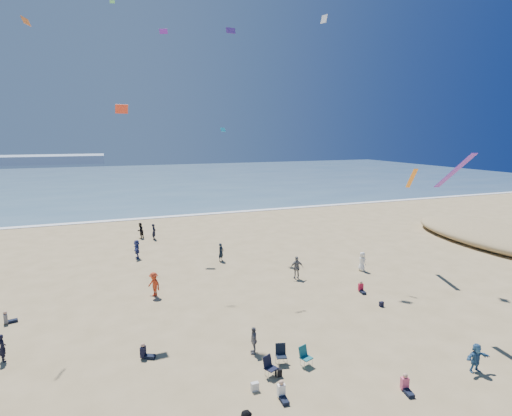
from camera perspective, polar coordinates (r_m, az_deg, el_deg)
name	(u,v)px	position (r m, az deg, el deg)	size (l,w,h in m)	color
ocean	(127,180)	(106.55, -17.96, 3.79)	(220.00, 100.00, 0.06)	#476B84
surf_line	(148,218)	(57.19, -15.23, -1.41)	(220.00, 1.20, 0.08)	white
standing_flyers	(221,297)	(27.05, -5.03, -12.56)	(30.56, 40.86, 1.94)	black
seated_group	(236,337)	(23.15, -2.92, -17.95)	(24.19, 14.71, 0.84)	white
chair_cluster	(286,360)	(21.09, 4.37, -20.78)	(2.78, 1.57, 1.00)	black
white_tote	(255,387)	(19.76, -0.17, -24.16)	(0.35, 0.20, 0.40)	silver
black_backpack	(278,373)	(20.71, 3.22, -22.43)	(0.30, 0.22, 0.38)	black
navy_bag	(381,304)	(28.93, 17.48, -12.96)	(0.28, 0.18, 0.34)	black
kites_aloft	(319,65)	(28.39, 8.98, 19.47)	(43.45, 38.09, 28.06)	blue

